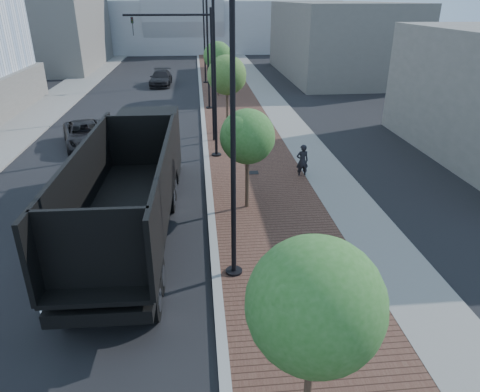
{
  "coord_description": "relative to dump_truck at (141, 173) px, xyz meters",
  "views": [
    {
      "loc": [
        -0.4,
        -2.32,
        8.54
      ],
      "look_at": [
        1.0,
        12.0,
        2.0
      ],
      "focal_mm": 32.89,
      "sensor_mm": 36.0,
      "label": 1
    }
  ],
  "objects": [
    {
      "name": "sidewalk",
      "position": [
        6.41,
        24.43,
        -1.6
      ],
      "size": [
        7.0,
        140.0,
        0.12
      ],
      "primitive_type": "cube",
      "color": "#4C2D23",
      "rests_on": "ground"
    },
    {
      "name": "concrete_strip",
      "position": [
        9.11,
        24.43,
        -1.6
      ],
      "size": [
        2.4,
        140.0,
        0.13
      ],
      "primitive_type": "cube",
      "color": "slate",
      "rests_on": "ground"
    },
    {
      "name": "curb",
      "position": [
        2.91,
        24.43,
        -1.59
      ],
      "size": [
        0.3,
        140.0,
        0.14
      ],
      "primitive_type": "cube",
      "color": "gray",
      "rests_on": "ground"
    },
    {
      "name": "west_sidewalk",
      "position": [
        -10.09,
        24.43,
        -1.6
      ],
      "size": [
        4.0,
        140.0,
        0.12
      ],
      "primitive_type": "cube",
      "color": "slate",
      "rests_on": "ground"
    },
    {
      "name": "dump_truck",
      "position": [
        0.0,
        0.0,
        0.0
      ],
      "size": [
        3.21,
        14.1,
        3.94
      ],
      "rotation": [
        0.0,
        0.0,
        -0.02
      ],
      "color": "black",
      "rests_on": "ground"
    },
    {
      "name": "white_sedan",
      "position": [
        -2.14,
        -4.96,
        -0.8
      ],
      "size": [
        3.58,
        5.51,
        1.72
      ],
      "primitive_type": "imported",
      "rotation": [
        0.0,
        0.0,
        0.37
      ],
      "color": "white",
      "rests_on": "ground"
    },
    {
      "name": "dark_car_mid",
      "position": [
        -4.48,
        9.33,
        -0.92
      ],
      "size": [
        3.95,
        5.85,
        1.49
      ],
      "primitive_type": "imported",
      "rotation": [
        0.0,
        0.0,
        0.3
      ],
      "color": "black",
      "rests_on": "ground"
    },
    {
      "name": "dark_car_far",
      "position": [
        -1.18,
        29.81,
        -0.91
      ],
      "size": [
        2.26,
        5.25,
        1.51
      ],
      "primitive_type": "imported",
      "rotation": [
        0.0,
        0.0,
        -0.03
      ],
      "color": "black",
      "rests_on": "ground"
    },
    {
      "name": "pedestrian",
      "position": [
        7.75,
        2.87,
        -0.78
      ],
      "size": [
        0.68,
        0.48,
        1.76
      ],
      "primitive_type": "imported",
      "rotation": [
        0.0,
        0.0,
        3.23
      ],
      "color": "black",
      "rests_on": "ground"
    },
    {
      "name": "streetlight_1",
      "position": [
        3.4,
        -5.57,
        2.68
      ],
      "size": [
        1.44,
        0.56,
        9.21
      ],
      "color": "black",
      "rests_on": "ground"
    },
    {
      "name": "streetlight_2",
      "position": [
        3.51,
        6.43,
        3.16
      ],
      "size": [
        1.72,
        0.56,
        9.28
      ],
      "color": "black",
      "rests_on": "ground"
    },
    {
      "name": "streetlight_3",
      "position": [
        3.4,
        18.43,
        2.68
      ],
      "size": [
        1.44,
        0.56,
        9.21
      ],
      "color": "black",
      "rests_on": "ground"
    },
    {
      "name": "streetlight_4",
      "position": [
        3.51,
        30.43,
        3.16
      ],
      "size": [
        1.72,
        0.56,
        9.28
      ],
      "color": "black",
      "rests_on": "ground"
    },
    {
      "name": "traffic_mast",
      "position": [
        2.61,
        9.43,
        3.32
      ],
      "size": [
        5.09,
        0.2,
        8.0
      ],
      "color": "black",
      "rests_on": "ground"
    },
    {
      "name": "tree_0",
      "position": [
        4.56,
        -11.54,
        1.73
      ],
      "size": [
        2.61,
        2.6,
        4.71
      ],
      "color": "#382619",
      "rests_on": "ground"
    },
    {
      "name": "tree_1",
      "position": [
        4.56,
        -0.54,
        1.63
      ],
      "size": [
        2.34,
        2.29,
        4.45
      ],
      "color": "#382619",
      "rests_on": "ground"
    },
    {
      "name": "tree_2",
      "position": [
        4.56,
        11.46,
        2.2
      ],
      "size": [
        2.59,
        2.57,
        5.17
      ],
      "color": "#382619",
      "rests_on": "ground"
    },
    {
      "name": "tree_3",
      "position": [
        4.56,
        23.46,
        2.0
      ],
      "size": [
        2.57,
        2.56,
        4.95
      ],
      "color": "#382619",
      "rests_on": "ground"
    },
    {
      "name": "convention_center",
      "position": [
        0.91,
        69.43,
        4.34
      ],
      "size": [
        50.0,
        30.0,
        50.0
      ],
      "color": "#A0A3A9",
      "rests_on": "ground"
    },
    {
      "name": "commercial_block_nw",
      "position": [
        -17.09,
        44.43,
        3.34
      ],
      "size": [
        14.0,
        20.0,
        10.0
      ],
      "primitive_type": "cube",
      "color": "slate",
      "rests_on": "ground"
    },
    {
      "name": "commercial_block_ne",
      "position": [
        18.91,
        34.43,
        2.34
      ],
      "size": [
        12.0,
        22.0,
        8.0
      ],
      "primitive_type": "cube",
      "color": "#615D57",
      "rests_on": "ground"
    },
    {
      "name": "utility_cover_1",
      "position": [
        5.31,
        -7.57,
        -1.53
      ],
      "size": [
        0.5,
        0.5,
        0.02
      ],
      "primitive_type": "cube",
      "color": "black",
      "rests_on": "sidewalk"
    },
    {
      "name": "utility_cover_2",
      "position": [
        5.31,
        3.43,
        -1.53
      ],
      "size": [
        0.5,
        0.5,
        0.02
      ],
      "primitive_type": "cube",
      "color": "black",
      "rests_on": "sidewalk"
    }
  ]
}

